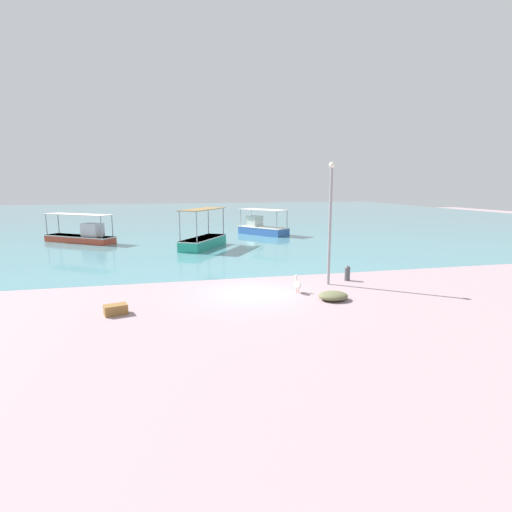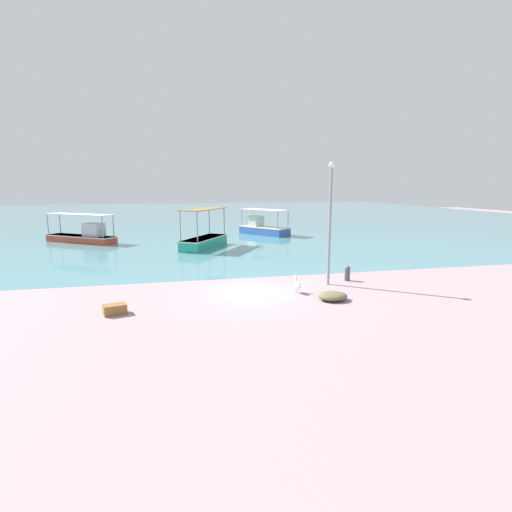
% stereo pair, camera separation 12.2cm
% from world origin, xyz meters
% --- Properties ---
extents(ground, '(120.00, 120.00, 0.00)m').
position_xyz_m(ground, '(0.00, 0.00, 0.00)').
color(ground, '#A1888F').
extents(harbor_water, '(110.00, 90.00, 0.00)m').
position_xyz_m(harbor_water, '(0.00, 48.00, 0.00)').
color(harbor_water, teal).
rests_on(harbor_water, ground).
extents(fishing_boat_far_right, '(4.20, 5.43, 3.01)m').
position_xyz_m(fishing_boat_far_right, '(-0.73, 13.79, 0.58)').
color(fishing_boat_far_right, teal).
rests_on(fishing_boat_far_right, harbor_water).
extents(fishing_boat_outer, '(4.50, 5.30, 2.46)m').
position_xyz_m(fishing_boat_outer, '(5.77, 21.09, 0.66)').
color(fishing_boat_outer, '#3662B1').
rests_on(fishing_boat_outer, harbor_water).
extents(fishing_boat_near_right, '(6.25, 5.13, 2.40)m').
position_xyz_m(fishing_boat_near_right, '(-10.38, 18.97, 0.62)').
color(fishing_boat_near_right, '#BC412C').
rests_on(fishing_boat_near_right, harbor_water).
extents(pelican, '(0.28, 0.80, 0.80)m').
position_xyz_m(pelican, '(2.03, -0.39, 0.38)').
color(pelican, '#E0997A').
rests_on(pelican, ground).
extents(lamp_post, '(0.28, 0.28, 5.84)m').
position_xyz_m(lamp_post, '(4.03, 0.78, 3.28)').
color(lamp_post, gray).
rests_on(lamp_post, ground).
extents(mooring_bollard, '(0.28, 0.28, 0.76)m').
position_xyz_m(mooring_bollard, '(5.28, 1.29, 0.41)').
color(mooring_bollard, '#47474C').
rests_on(mooring_bollard, ground).
extents(net_pile, '(1.27, 1.08, 0.36)m').
position_xyz_m(net_pile, '(3.13, -1.81, 0.18)').
color(net_pile, '#656644').
rests_on(net_pile, ground).
extents(cargo_crate, '(0.92, 0.71, 0.38)m').
position_xyz_m(cargo_crate, '(-5.60, -1.73, 0.19)').
color(cargo_crate, olive).
rests_on(cargo_crate, ground).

